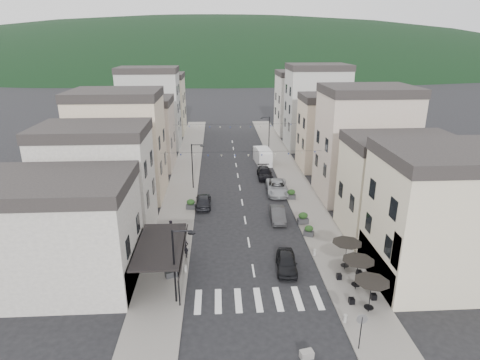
# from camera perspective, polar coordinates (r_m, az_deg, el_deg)

# --- Properties ---
(ground) EXTENTS (700.00, 700.00, 0.00)m
(ground) POSITION_cam_1_polar(r_m,az_deg,el_deg) (29.88, 3.00, -18.89)
(ground) COLOR black
(ground) RESTS_ON ground
(sidewalk_left) EXTENTS (4.00, 76.00, 0.12)m
(sidewalk_left) POSITION_cam_1_polar(r_m,az_deg,el_deg) (58.46, -7.73, 0.88)
(sidewalk_left) COLOR slate
(sidewalk_left) RESTS_ON ground
(sidewalk_right) EXTENTS (4.00, 76.00, 0.12)m
(sidewalk_right) POSITION_cam_1_polar(r_m,az_deg,el_deg) (59.18, 6.90, 1.15)
(sidewalk_right) COLOR slate
(sidewalk_right) RESTS_ON ground
(hill_backdrop) EXTENTS (640.00, 360.00, 70.00)m
(hill_backdrop) POSITION_cam_1_polar(r_m,az_deg,el_deg) (323.81, -2.93, 16.18)
(hill_backdrop) COLOR black
(hill_backdrop) RESTS_ON ground
(boutique_building) EXTENTS (12.00, 8.00, 8.00)m
(boutique_building) POSITION_cam_1_polar(r_m,az_deg,el_deg) (34.22, -24.91, -7.62)
(boutique_building) COLOR #A59F97
(boutique_building) RESTS_ON ground
(bistro_building) EXTENTS (10.00, 8.00, 10.00)m
(bistro_building) POSITION_cam_1_polar(r_m,az_deg,el_deg) (35.03, 26.80, -5.48)
(bistro_building) COLOR beige
(bistro_building) RESTS_ON ground
(boutique_awning) EXTENTS (3.77, 7.50, 3.28)m
(boutique_awning) POSITION_cam_1_polar(r_m,az_deg,el_deg) (32.50, -10.86, -9.23)
(boutique_awning) COLOR black
(boutique_awning) RESTS_ON ground
(buildings_row_left) EXTENTS (10.20, 54.16, 14.00)m
(buildings_row_left) POSITION_cam_1_polar(r_m,az_deg,el_deg) (63.35, -13.99, 7.61)
(buildings_row_left) COLOR #A59F97
(buildings_row_left) RESTS_ON ground
(buildings_row_right) EXTENTS (10.20, 54.16, 14.50)m
(buildings_row_right) POSITION_cam_1_polar(r_m,az_deg,el_deg) (63.51, 12.70, 7.92)
(buildings_row_right) COLOR beige
(buildings_row_right) RESTS_ON ground
(cafe_terrace) EXTENTS (2.50, 8.10, 2.53)m
(cafe_terrace) POSITION_cam_1_polar(r_m,az_deg,el_deg) (32.44, 16.45, -11.33)
(cafe_terrace) COLOR black
(cafe_terrace) RESTS_ON ground
(streetlamp_left_near) EXTENTS (1.70, 0.56, 6.00)m
(streetlamp_left_near) POSITION_cam_1_polar(r_m,az_deg,el_deg) (29.45, -8.85, -11.03)
(streetlamp_left_near) COLOR black
(streetlamp_left_near) RESTS_ON ground
(streetlamp_left_far) EXTENTS (1.70, 0.56, 6.00)m
(streetlamp_left_far) POSITION_cam_1_polar(r_m,az_deg,el_deg) (51.54, -6.51, 2.62)
(streetlamp_left_far) COLOR black
(streetlamp_left_far) RESTS_ON ground
(streetlamp_right_far) EXTENTS (1.70, 0.56, 6.00)m
(streetlamp_right_far) POSITION_cam_1_polar(r_m,az_deg,el_deg) (69.42, 3.94, 7.10)
(streetlamp_right_far) COLOR black
(streetlamp_right_far) RESTS_ON ground
(traffic_sign) EXTENTS (0.70, 0.07, 2.70)m
(traffic_sign) POSITION_cam_1_polar(r_m,az_deg,el_deg) (27.22, 16.89, -19.11)
(traffic_sign) COLOR black
(traffic_sign) RESTS_ON ground
(bollards) EXTENTS (11.66, 10.26, 0.60)m
(bollards) POSITION_cam_1_polar(r_m,az_deg,el_deg) (34.11, 2.00, -12.61)
(bollards) COLOR gray
(bollards) RESTS_ON ground
(bunting_near) EXTENTS (19.00, 0.28, 0.62)m
(bunting_near) POSITION_cam_1_polar(r_m,az_deg,el_deg) (47.15, 0.25, 3.63)
(bunting_near) COLOR black
(bunting_near) RESTS_ON ground
(bunting_far) EXTENTS (19.00, 0.28, 0.62)m
(bunting_far) POSITION_cam_1_polar(r_m,az_deg,el_deg) (62.67, -0.67, 7.62)
(bunting_far) COLOR black
(bunting_far) RESTS_ON ground
(parked_car_a) EXTENTS (2.06, 4.32, 1.42)m
(parked_car_a) POSITION_cam_1_polar(r_m,az_deg,el_deg) (34.73, 6.63, -11.55)
(parked_car_a) COLOR black
(parked_car_a) RESTS_ON ground
(parked_car_b) EXTENTS (1.67, 4.27, 1.39)m
(parked_car_b) POSITION_cam_1_polar(r_m,az_deg,el_deg) (43.36, 5.40, -4.91)
(parked_car_b) COLOR #2D2E30
(parked_car_b) RESTS_ON ground
(parked_car_c) EXTENTS (2.90, 5.82, 1.58)m
(parked_car_c) POSITION_cam_1_polar(r_m,az_deg,el_deg) (50.80, 5.30, -1.05)
(parked_car_c) COLOR gray
(parked_car_c) RESTS_ON ground
(parked_car_d) EXTENTS (2.05, 4.89, 1.41)m
(parked_car_d) POSITION_cam_1_polar(r_m,az_deg,el_deg) (56.30, 3.55, 0.98)
(parked_car_d) COLOR black
(parked_car_d) RESTS_ON ground
(parked_car_e) EXTENTS (1.79, 4.42, 1.50)m
(parked_car_e) POSITION_cam_1_polar(r_m,az_deg,el_deg) (46.78, -5.24, -2.95)
(parked_car_e) COLOR black
(parked_car_e) RESTS_ON ground
(delivery_van) EXTENTS (2.55, 5.38, 2.50)m
(delivery_van) POSITION_cam_1_polar(r_m,az_deg,el_deg) (62.84, 3.25, 3.46)
(delivery_van) COLOR silver
(delivery_van) RESTS_ON ground
(pedestrian_a) EXTENTS (0.73, 0.48, 1.97)m
(pedestrian_a) POSITION_cam_1_polar(r_m,az_deg,el_deg) (36.23, -7.92, -9.47)
(pedestrian_a) COLOR black
(pedestrian_a) RESTS_ON sidewalk_left
(pedestrian_b) EXTENTS (0.93, 0.86, 1.53)m
(pedestrian_b) POSITION_cam_1_polar(r_m,az_deg,el_deg) (40.42, -9.77, -6.72)
(pedestrian_b) COLOR #251F2A
(pedestrian_b) RESTS_ON sidewalk_left
(concrete_block_a) EXTENTS (0.89, 0.66, 0.50)m
(concrete_block_a) POSITION_cam_1_polar(r_m,az_deg,el_deg) (27.10, 9.46, -23.28)
(concrete_block_a) COLOR gray
(concrete_block_a) RESTS_ON ground
(planter_la) EXTENTS (1.15, 0.91, 1.14)m
(planter_la) POSITION_cam_1_polar(r_m,az_deg,el_deg) (33.95, -9.74, -12.58)
(planter_la) COLOR #29292B
(planter_la) RESTS_ON sidewalk_left
(planter_lb) EXTENTS (1.13, 0.73, 1.19)m
(planter_lb) POSITION_cam_1_polar(r_m,az_deg,el_deg) (46.10, -7.01, -3.44)
(planter_lb) COLOR #28292B
(planter_lb) RESTS_ON sidewalk_left
(planter_ra) EXTENTS (1.12, 0.90, 1.10)m
(planter_ra) POSITION_cam_1_polar(r_m,az_deg,el_deg) (40.35, 9.76, -7.13)
(planter_ra) COLOR #2B2A2D
(planter_ra) RESTS_ON sidewalk_right
(planter_rb) EXTENTS (1.21, 0.78, 1.27)m
(planter_rb) POSITION_cam_1_polar(r_m,az_deg,el_deg) (42.76, 8.95, -5.37)
(planter_rb) COLOR #2F2E31
(planter_rb) RESTS_ON sidewalk_right
(planter_rc) EXTENTS (1.18, 0.79, 1.22)m
(planter_rc) POSITION_cam_1_polar(r_m,az_deg,el_deg) (48.99, 7.30, -2.02)
(planter_rc) COLOR #2C2D2F
(planter_rc) RESTS_ON sidewalk_right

